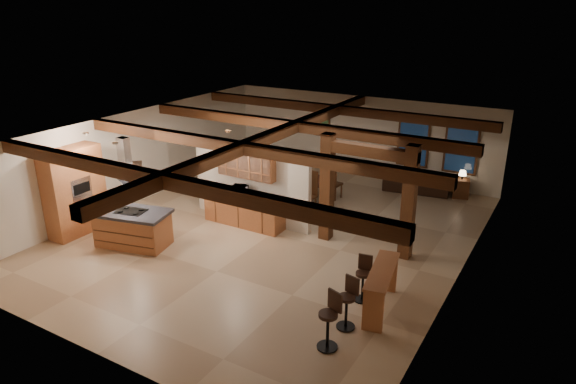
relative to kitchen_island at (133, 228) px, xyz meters
The scene contains 23 objects.
ground 3.71m from the kitchen_island, 41.25° to the left, with size 12.00×12.00×0.00m, color tan.
room_walls 3.90m from the kitchen_island, 41.25° to the left, with size 12.00×12.00×12.00m.
ceiling_beams 4.32m from the kitchen_island, 41.25° to the left, with size 10.00×12.00×0.28m.
timber_posts 6.15m from the kitchen_island, 29.05° to the left, with size 2.50×0.30×2.90m.
partition_wall 3.47m from the kitchen_island, 58.91° to the left, with size 3.80×0.18×2.20m, color silver.
pantry_cabinet 2.04m from the kitchen_island, behind, with size 0.67×1.60×2.40m.
back_counter 3.09m from the kitchen_island, 55.17° to the left, with size 2.50×0.66×0.94m.
upper_display_cabinet 3.53m from the kitchen_island, 57.19° to the left, with size 1.80×0.36×0.95m.
range_hood 1.30m from the kitchen_island, ahead, with size 1.10×1.10×1.40m.
back_windows 10.09m from the kitchen_island, 56.35° to the left, with size 2.70×0.07×1.70m.
framed_art 8.54m from the kitchen_island, 81.41° to the left, with size 0.65×0.05×0.85m.
recessed_cans 2.45m from the kitchen_island, 64.92° to the left, with size 3.16×2.46×0.03m.
kitchen_island is the anchor object (origin of this frame).
dining_table 5.57m from the kitchen_island, 66.58° to the left, with size 1.98×1.10×0.70m, color #37150D.
sofa 9.31m from the kitchen_island, 56.20° to the left, with size 2.15×0.84×0.63m, color black.
microwave 3.08m from the kitchen_island, 56.89° to the left, with size 0.43×0.29×0.24m, color silver.
bar_counter 6.68m from the kitchen_island, ahead, with size 0.74×1.82×0.93m.
side_table 10.31m from the kitchen_island, 50.29° to the left, with size 0.49×0.49×0.61m, color #3C1F0F.
table_lamp 10.31m from the kitchen_island, 50.29° to the left, with size 0.25×0.25×0.29m.
bar_stool_a 6.43m from the kitchen_island, 11.27° to the right, with size 0.42×0.43×1.13m.
bar_stool_b 6.35m from the kitchen_island, ahead, with size 0.38×0.39×1.07m.
bar_stool_c 6.24m from the kitchen_island, ahead, with size 0.36×0.37×1.02m.
dining_chairs 5.57m from the kitchen_island, 66.58° to the left, with size 2.16×2.16×1.27m.
Camera 1 is at (6.89, -10.90, 6.02)m, focal length 32.00 mm.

